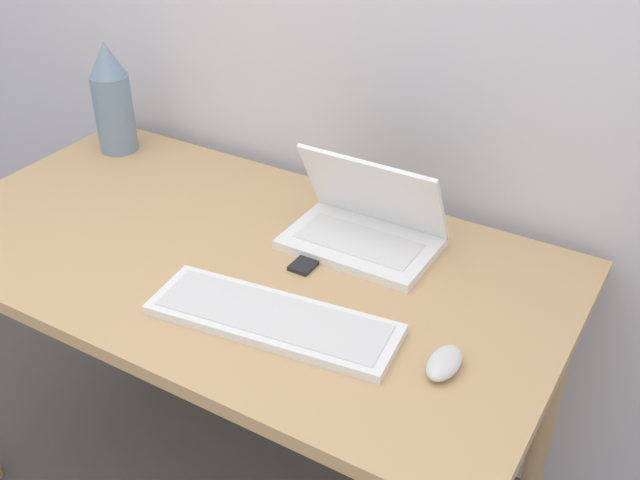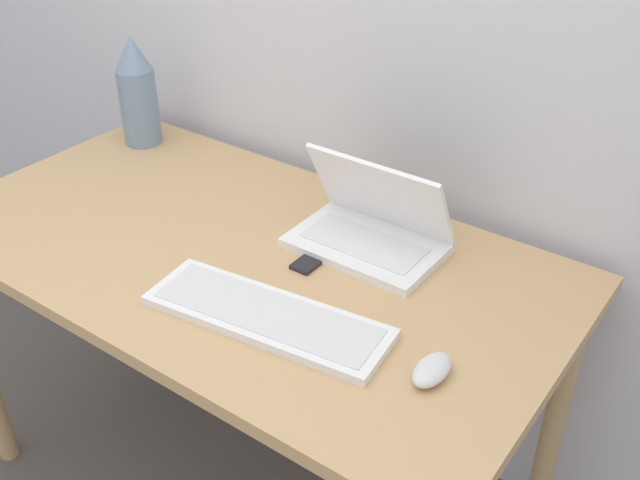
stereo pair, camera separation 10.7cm
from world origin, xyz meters
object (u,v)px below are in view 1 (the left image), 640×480
object	(u,v)px
laptop	(365,225)
mp3_player	(304,265)
vase	(112,99)
mouse	(444,363)
keyboard	(273,319)

from	to	relation	value
laptop	mp3_player	bearing A→B (deg)	-113.99
laptop	vase	xyz separation A→B (m)	(-0.78, 0.08, 0.10)
mouse	keyboard	bearing A→B (deg)	-172.21
laptop	vase	distance (m)	0.79
keyboard	mouse	xyz separation A→B (m)	(0.32, 0.04, 0.01)
keyboard	vase	bearing A→B (deg)	152.09
laptop	mp3_player	world-z (taller)	laptop
laptop	mouse	size ratio (longest dim) A/B	3.28
vase	laptop	bearing A→B (deg)	-5.60
laptop	vase	size ratio (longest dim) A/B	1.08
laptop	mouse	xyz separation A→B (m)	(0.30, -0.29, -0.03)
keyboard	mp3_player	distance (m)	0.19
keyboard	laptop	bearing A→B (deg)	87.03
mp3_player	vase	bearing A→B (deg)	162.83
mp3_player	laptop	bearing A→B (deg)	66.01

